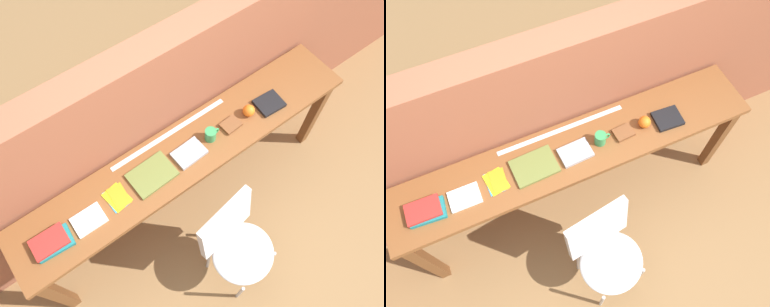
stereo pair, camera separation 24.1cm
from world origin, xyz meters
TOP-DOWN VIEW (x-y plane):
  - ground_plane at (0.00, 0.00)m, footprint 40.00×40.00m
  - brick_wall_back at (0.00, 0.64)m, footprint 6.00×0.20m
  - sideboard at (0.00, 0.30)m, footprint 2.50×0.44m
  - chair_white_moulded at (-0.05, -0.32)m, footprint 0.50×0.51m
  - book_stack_leftmost at (-0.99, 0.27)m, footprint 0.23×0.16m
  - magazine_cycling at (-0.76, 0.27)m, footprint 0.19×0.14m
  - pamphlet_pile_colourful at (-0.54, 0.29)m, footprint 0.14×0.18m
  - book_open_centre at (-0.29, 0.28)m, footprint 0.29×0.22m
  - book_grey_hardcover at (-0.01, 0.27)m, footprint 0.21×0.15m
  - mug at (0.18, 0.28)m, footprint 0.11×0.08m
  - leather_journal_brown at (0.34, 0.27)m, footprint 0.14×0.11m
  - sports_ball_small at (0.50, 0.27)m, footprint 0.08×0.08m
  - book_repair_rightmost at (0.67, 0.25)m, footprint 0.20×0.17m
  - ruler_metal_back_edge at (-0.03, 0.47)m, footprint 0.91×0.03m

SIDE VIEW (x-z plane):
  - ground_plane at x=0.00m, z-range 0.00..0.00m
  - chair_white_moulded at x=-0.05m, z-range 0.08..0.97m
  - sideboard at x=0.00m, z-range 0.30..1.18m
  - brick_wall_back at x=0.00m, z-range 0.00..1.55m
  - ruler_metal_back_edge at x=-0.03m, z-range 0.88..0.88m
  - pamphlet_pile_colourful at x=-0.54m, z-range 0.88..0.89m
  - magazine_cycling at x=-0.76m, z-range 0.88..0.90m
  - book_open_centre at x=-0.29m, z-range 0.88..0.90m
  - leather_journal_brown at x=0.34m, z-range 0.88..0.90m
  - book_grey_hardcover at x=-0.01m, z-range 0.88..0.91m
  - book_repair_rightmost at x=0.67m, z-range 0.88..0.91m
  - book_stack_leftmost at x=-0.99m, z-range 0.88..0.93m
  - sports_ball_small at x=0.50m, z-range 0.88..0.96m
  - mug at x=0.18m, z-range 0.88..0.97m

